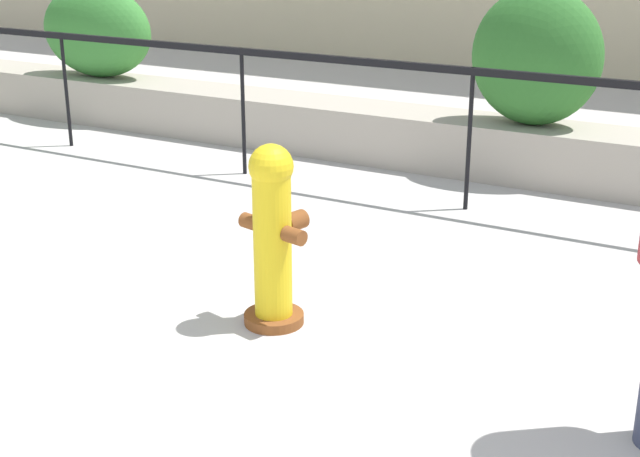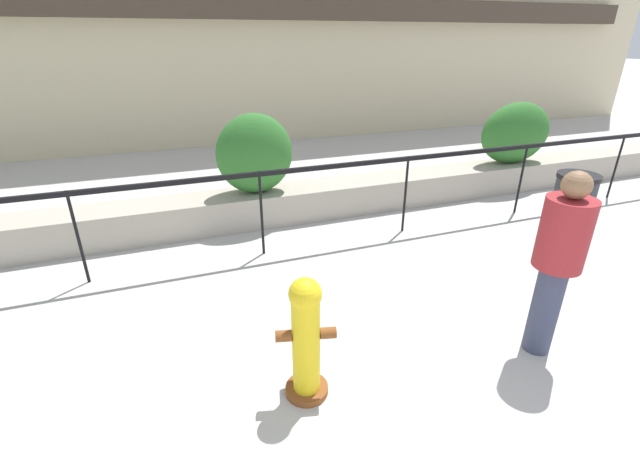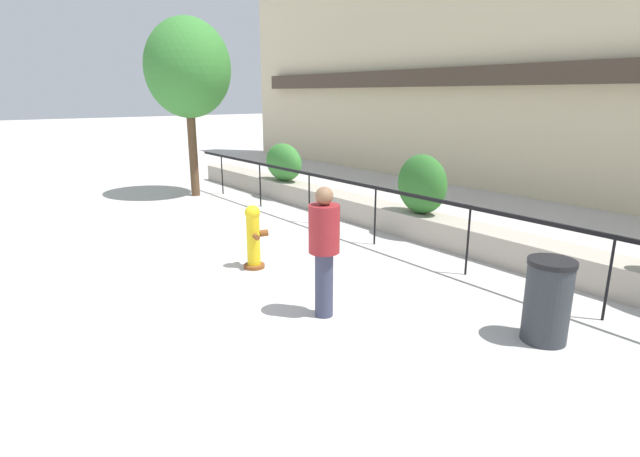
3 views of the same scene
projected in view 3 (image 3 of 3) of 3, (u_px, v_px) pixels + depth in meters
The scene contains 10 objects.
ground_plane at pixel (116, 307), 6.88m from camera, with size 120.00×120.00×0.00m, color #BCB7B2.
building_facade at pixel (578, 48), 12.90m from camera, with size 30.00×1.36×8.00m.
planter_wall_low at pixel (413, 223), 10.35m from camera, with size 18.00×0.70×0.50m, color #ADA393.
fence_railing_segment at pixel (376, 193), 9.50m from camera, with size 15.00×0.05×1.15m.
hedge_bush_0 at pixel (284, 162), 13.85m from camera, with size 1.47×0.67×1.03m, color #387F33.
hedge_bush_1 at pixel (422, 184), 9.99m from camera, with size 1.15×0.70×1.19m, color #2D6B28.
fire_hydrant at pixel (253, 236), 8.31m from camera, with size 0.48×0.47×1.08m.
street_tree at pixel (188, 69), 13.56m from camera, with size 2.54×2.29×4.86m.
pedestrian at pixel (324, 244), 6.37m from camera, with size 0.50×0.50×1.73m.
trash_bin at pixel (547, 301), 5.83m from camera, with size 0.55×0.55×1.01m.
Camera 3 is at (6.76, -1.65, 2.84)m, focal length 28.00 mm.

